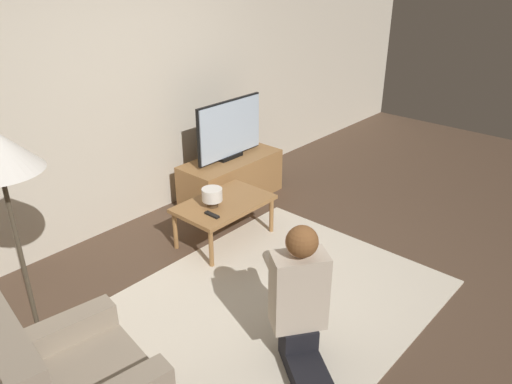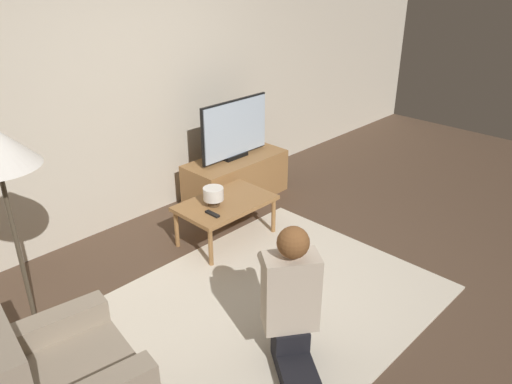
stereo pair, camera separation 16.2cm
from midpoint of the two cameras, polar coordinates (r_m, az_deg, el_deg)
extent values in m
plane|color=brown|center=(3.93, 3.71, -12.10)|extent=(10.00, 10.00, 0.00)
cube|color=beige|center=(4.72, -14.21, 11.35)|extent=(10.00, 0.06, 2.60)
cube|color=beige|center=(3.93, 3.71, -12.01)|extent=(2.27, 1.96, 0.02)
cube|color=olive|center=(5.32, -1.42, 1.57)|extent=(1.12, 0.50, 0.47)
cube|color=black|center=(5.23, -1.45, 4.12)|extent=(0.29, 0.08, 0.04)
cube|color=black|center=(5.13, -1.55, 7.28)|extent=(0.87, 0.03, 0.59)
cube|color=silver|center=(5.12, -1.49, 7.26)|extent=(0.84, 0.04, 0.56)
cube|color=olive|center=(4.48, -2.46, -1.29)|extent=(0.86, 0.54, 0.04)
cylinder|color=olive|center=(4.20, -4.10, -6.41)|extent=(0.04, 0.04, 0.36)
cylinder|color=olive|center=(4.68, 3.00, -2.78)|extent=(0.04, 0.04, 0.36)
cylinder|color=olive|center=(4.51, -8.04, -4.20)|extent=(0.04, 0.04, 0.36)
cylinder|color=olive|center=(4.96, -1.00, -1.02)|extent=(0.04, 0.04, 0.36)
cylinder|color=#4C4233|center=(3.90, -22.51, -14.51)|extent=(0.28, 0.28, 0.03)
cylinder|color=#4C4233|center=(3.49, -24.53, -5.05)|extent=(0.03, 0.03, 1.45)
cube|color=gray|center=(3.25, -21.04, -17.23)|extent=(0.73, 0.24, 0.56)
cube|color=black|center=(3.30, 6.08, -19.57)|extent=(0.46, 0.53, 0.11)
cube|color=black|center=(3.35, 5.24, -15.75)|extent=(0.32, 0.32, 0.14)
cube|color=#C1B29E|center=(3.14, 5.48, -11.28)|extent=(0.39, 0.36, 0.51)
sphere|color=#DBAD8E|center=(2.95, 5.76, -5.81)|extent=(0.19, 0.19, 0.19)
sphere|color=brown|center=(2.92, 5.88, -5.78)|extent=(0.19, 0.19, 0.19)
cube|color=black|center=(3.42, 3.86, -7.30)|extent=(0.13, 0.11, 0.04)
cylinder|color=#C1B29E|center=(3.35, 6.07, -8.20)|extent=(0.23, 0.28, 0.07)
cylinder|color=#C1B29E|center=(3.30, 2.62, -8.59)|extent=(0.23, 0.28, 0.07)
cylinder|color=#4C3823|center=(4.39, -3.80, -1.20)|extent=(0.10, 0.10, 0.06)
cylinder|color=silver|center=(4.35, -3.84, -0.20)|extent=(0.18, 0.18, 0.11)
cube|color=black|center=(4.25, -3.92, -2.52)|extent=(0.04, 0.15, 0.02)
camera|label=1|loc=(0.08, -88.86, 0.54)|focal=35.00mm
camera|label=2|loc=(0.08, 91.14, -0.54)|focal=35.00mm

